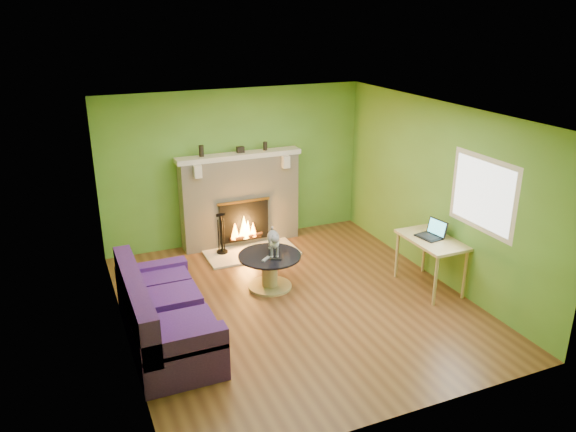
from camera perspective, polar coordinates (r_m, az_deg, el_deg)
name	(u,v)px	position (r m, az deg, el deg)	size (l,w,h in m)	color
floor	(296,302)	(7.81, 0.77, -8.76)	(5.00, 5.00, 0.00)	brown
ceiling	(297,113)	(6.93, 0.87, 10.38)	(5.00, 5.00, 0.00)	white
wall_back	(236,167)	(9.50, -5.33, 5.01)	(5.00, 5.00, 0.00)	#52802A
wall_front	(407,300)	(5.28, 12.00, -8.39)	(5.00, 5.00, 0.00)	#52802A
wall_left	(117,240)	(6.74, -16.98, -2.37)	(5.00, 5.00, 0.00)	#52802A
wall_right	(438,193)	(8.39, 15.02, 2.30)	(5.00, 5.00, 0.00)	#52802A
window_frame	(483,194)	(7.66, 19.20, 2.11)	(1.20, 1.20, 0.00)	silver
window_pane	(483,194)	(7.65, 19.15, 2.10)	(1.06, 1.06, 0.00)	white
fireplace	(240,200)	(9.48, -4.88, 1.66)	(2.10, 0.46, 1.58)	#BCB39C
hearth	(251,252)	(9.30, -3.73, -3.70)	(1.50, 0.75, 0.03)	beige
mantel	(239,156)	(9.25, -4.98, 6.13)	(2.10, 0.28, 0.08)	beige
sofa	(162,316)	(6.95, -12.65, -9.91)	(0.92, 2.04, 0.92)	#3E185E
coffee_table	(270,269)	(8.08, -1.87, -5.37)	(0.90, 0.90, 0.51)	tan
desk	(432,245)	(8.18, 14.37, -2.84)	(0.59, 1.03, 0.76)	tan
cat	(273,241)	(7.98, -1.50, -2.51)	(0.22, 0.61, 0.38)	slate
remote_silver	(266,259)	(7.85, -2.25, -4.37)	(0.17, 0.04, 0.02)	gray
remote_black	(276,259)	(7.84, -1.27, -4.40)	(0.16, 0.04, 0.02)	black
laptop	(430,229)	(8.12, 14.19, -1.31)	(0.30, 0.34, 0.25)	black
fire_tools	(221,233)	(9.17, -6.78, -1.74)	(0.18, 0.18, 0.69)	black
mantel_vase_left	(201,151)	(9.08, -8.80, 6.55)	(0.08, 0.08, 0.18)	black
mantel_vase_right	(265,146)	(9.40, -2.34, 7.12)	(0.07, 0.07, 0.14)	black
mantel_box	(240,150)	(9.26, -4.86, 6.74)	(0.12, 0.08, 0.10)	black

